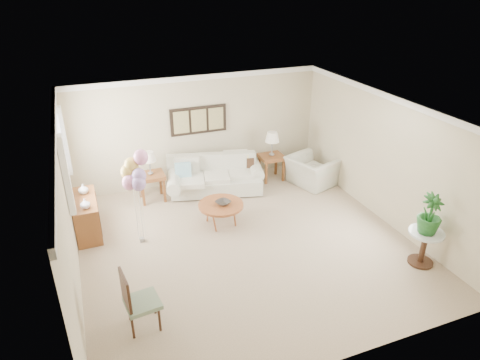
{
  "coord_description": "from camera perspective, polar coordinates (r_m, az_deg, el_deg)",
  "views": [
    {
      "loc": [
        -2.57,
        -6.31,
        4.68
      ],
      "look_at": [
        0.12,
        0.6,
        1.05
      ],
      "focal_mm": 32.0,
      "sensor_mm": 36.0,
      "label": 1
    }
  ],
  "objects": [
    {
      "name": "armchair",
      "position": [
        10.45,
        9.42,
        1.17
      ],
      "size": [
        1.19,
        1.27,
        0.68
      ],
      "primitive_type": "imported",
      "rotation": [
        0.0,
        0.0,
        1.88
      ],
      "color": "beige",
      "rests_on": "ground"
    },
    {
      "name": "room_shell",
      "position": [
        7.51,
        -0.23,
        2.09
      ],
      "size": [
        6.04,
        6.04,
        2.6
      ],
      "color": "beige",
      "rests_on": "ground"
    },
    {
      "name": "ground_plane",
      "position": [
        8.27,
        0.74,
        -8.4
      ],
      "size": [
        6.0,
        6.0,
        0.0
      ],
      "primitive_type": "plane",
      "color": "tan"
    },
    {
      "name": "potted_plant",
      "position": [
        7.87,
        24.01,
        -4.19
      ],
      "size": [
        0.43,
        0.43,
        0.72
      ],
      "primitive_type": "imported",
      "rotation": [
        0.0,
        0.0,
        0.06
      ],
      "color": "#194C1A",
      "rests_on": "side_table"
    },
    {
      "name": "wall_art_triptych",
      "position": [
        10.12,
        -5.54,
        7.94
      ],
      "size": [
        1.35,
        0.06,
        0.65
      ],
      "color": "black",
      "rests_on": "ground"
    },
    {
      "name": "credenza",
      "position": [
        8.92,
        -19.77,
        -4.5
      ],
      "size": [
        0.46,
        1.2,
        0.74
      ],
      "color": "brown",
      "rests_on": "ground"
    },
    {
      "name": "coffee_table",
      "position": [
        8.64,
        -2.57,
        -3.42
      ],
      "size": [
        0.92,
        0.92,
        0.46
      ],
      "color": "brown",
      "rests_on": "ground"
    },
    {
      "name": "vase_sage",
      "position": [
        8.93,
        -20.19,
        -1.12
      ],
      "size": [
        0.22,
        0.22,
        0.2
      ],
      "primitive_type": "imported",
      "rotation": [
        0.0,
        0.0,
        0.17
      ],
      "color": "#B1B2B0",
      "rests_on": "credenza"
    },
    {
      "name": "vase_white",
      "position": [
        8.37,
        -19.96,
        -2.97
      ],
      "size": [
        0.18,
        0.18,
        0.19
      ],
      "primitive_type": "imported",
      "rotation": [
        0.0,
        0.0,
        -0.01
      ],
      "color": "silver",
      "rests_on": "credenza"
    },
    {
      "name": "lamp_right",
      "position": [
        10.31,
        4.31,
        5.64
      ],
      "size": [
        0.34,
        0.34,
        0.6
      ],
      "color": "gray",
      "rests_on": "end_table_right"
    },
    {
      "name": "side_table",
      "position": [
        8.15,
        23.45,
        -7.31
      ],
      "size": [
        0.6,
        0.6,
        0.65
      ],
      "color": "silver",
      "rests_on": "ground"
    },
    {
      "name": "end_table_right",
      "position": [
        10.52,
        4.21,
        2.78
      ],
      "size": [
        0.58,
        0.53,
        0.64
      ],
      "color": "brown",
      "rests_on": "ground"
    },
    {
      "name": "sofa",
      "position": [
        10.01,
        -3.3,
        0.29
      ],
      "size": [
        2.49,
        1.33,
        0.85
      ],
      "color": "beige",
      "rests_on": "ground"
    },
    {
      "name": "balloon_cluster",
      "position": [
        7.83,
        -13.89,
        0.9
      ],
      "size": [
        0.52,
        0.48,
        1.87
      ],
      "color": "gray",
      "rests_on": "ground"
    },
    {
      "name": "decor_bowl",
      "position": [
        8.6,
        -2.27,
        -3.03
      ],
      "size": [
        0.37,
        0.37,
        0.07
      ],
      "primitive_type": "imported",
      "rotation": [
        0.0,
        0.0,
        0.41
      ],
      "color": "#2E2A26",
      "rests_on": "coffee_table"
    },
    {
      "name": "end_table_left",
      "position": [
        9.71,
        -11.76,
        0.22
      ],
      "size": [
        0.58,
        0.53,
        0.64
      ],
      "color": "brown",
      "rests_on": "ground"
    },
    {
      "name": "lamp_left",
      "position": [
        9.51,
        -12.04,
        2.98
      ],
      "size": [
        0.3,
        0.3,
        0.53
      ],
      "color": "gray",
      "rests_on": "end_table_left"
    },
    {
      "name": "accent_chair",
      "position": [
        6.44,
        -13.6,
        -15.24
      ],
      "size": [
        0.53,
        0.53,
        0.97
      ],
      "color": "gray",
      "rests_on": "ground"
    }
  ]
}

